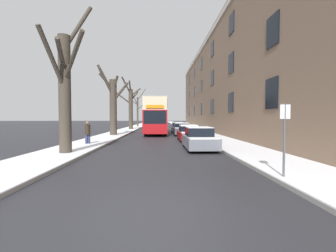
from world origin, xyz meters
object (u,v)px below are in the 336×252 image
parked_car_3 (178,128)px  street_sign_post (284,137)px  double_decker_bus (156,115)px  parked_car_0 (199,139)px  bare_tree_left_3 (138,110)px  bare_tree_left_0 (65,88)px  parked_car_1 (188,133)px  pedestrian_left_sidewalk (88,132)px  parked_car_2 (182,129)px  bare_tree_left_1 (113,103)px  bare_tree_left_2 (131,106)px

parked_car_3 → street_sign_post: street_sign_post is taller
double_decker_bus → parked_car_0: (3.02, -13.96, -1.76)m
bare_tree_left_3 → bare_tree_left_0: bearing=-89.8°
parked_car_1 → parked_car_3: parked_car_3 is taller
parked_car_1 → parked_car_3: 12.05m
bare_tree_left_0 → pedestrian_left_sidewalk: (-0.24, 4.23, -2.58)m
double_decker_bus → parked_car_1: size_ratio=2.31×
bare_tree_left_3 → parked_car_2: size_ratio=2.11×
bare_tree_left_1 → bare_tree_left_2: bearing=89.4°
street_sign_post → parked_car_2: bearing=94.1°
bare_tree_left_2 → bare_tree_left_3: (-0.06, 12.08, -0.22)m
bare_tree_left_2 → bare_tree_left_0: bearing=-89.8°
bare_tree_left_0 → parked_car_3: 21.30m
parked_car_3 → bare_tree_left_0: bearing=-110.5°
parked_car_0 → parked_car_1: size_ratio=0.91×
bare_tree_left_1 → parked_car_2: bearing=11.0°
bare_tree_left_3 → parked_car_1: bearing=-76.0°
double_decker_bus → parked_car_0: double_decker_bus is taller
double_decker_bus → bare_tree_left_3: bearing=101.7°
bare_tree_left_3 → bare_tree_left_2: bearing=-89.7°
double_decker_bus → parked_car_1: 9.18m
parked_car_2 → street_sign_post: size_ratio=1.64×
bare_tree_left_2 → parked_car_0: bearing=-72.5°
street_sign_post → bare_tree_left_1: bearing=117.0°
bare_tree_left_1 → parked_car_0: 13.16m
double_decker_bus → street_sign_post: bearing=-78.3°
bare_tree_left_2 → bare_tree_left_3: 12.08m
bare_tree_left_2 → pedestrian_left_sidewalk: bearing=-90.4°
bare_tree_left_3 → parked_car_3: 19.99m
bare_tree_left_2 → pedestrian_left_sidewalk: 21.92m
bare_tree_left_3 → bare_tree_left_1: bearing=-90.2°
bare_tree_left_2 → double_decker_bus: 10.83m
bare_tree_left_2 → double_decker_bus: bearing=-65.5°
parked_car_2 → bare_tree_left_2: bearing=122.1°
bare_tree_left_3 → street_sign_post: size_ratio=3.47×
pedestrian_left_sidewalk → street_sign_post: size_ratio=0.72×
bare_tree_left_1 → bare_tree_left_0: bearing=-89.0°
parked_car_1 → parked_car_2: size_ratio=1.13×
double_decker_bus → parked_car_3: (3.02, 3.57, -1.77)m
bare_tree_left_1 → parked_car_3: bearing=43.4°
bare_tree_left_2 → street_sign_post: bare_tree_left_2 is taller
bare_tree_left_2 → bare_tree_left_1: bearing=-90.6°
pedestrian_left_sidewalk → street_sign_post: (9.02, -9.32, 0.44)m
bare_tree_left_0 → bare_tree_left_2: bearing=90.2°
bare_tree_left_2 → parked_car_2: bearing=-57.9°
bare_tree_left_0 → pedestrian_left_sidewalk: bare_tree_left_0 is taller
parked_car_1 → pedestrian_left_sidewalk: (-7.63, -3.48, 0.32)m
bare_tree_left_2 → parked_car_3: (7.48, -6.18, -3.34)m
street_sign_post → pedestrian_left_sidewalk: bearing=134.1°
parked_car_0 → pedestrian_left_sidewalk: 7.90m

